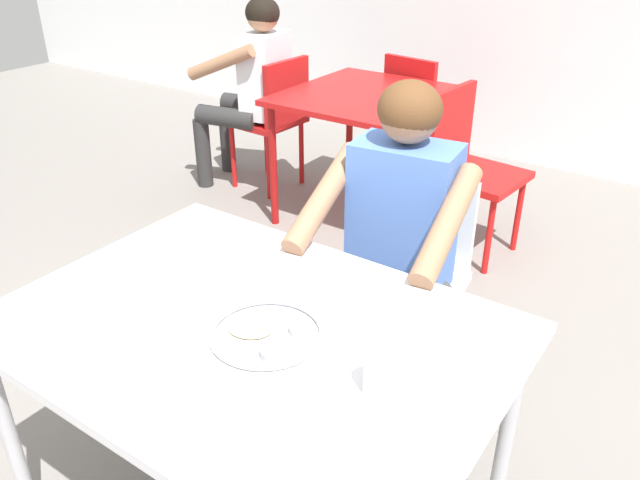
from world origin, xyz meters
name	(u,v)px	position (x,y,z in m)	size (l,w,h in m)	color
table_foreground	(251,346)	(0.05, -0.05, 0.66)	(1.28, 0.91, 0.72)	silver
thali_tray	(267,334)	(0.12, -0.06, 0.74)	(0.28, 0.28, 0.03)	#B7BABF
drinking_cup	(379,372)	(0.44, -0.08, 0.78)	(0.07, 0.07, 0.11)	silver
chair_foreground	(412,269)	(0.07, 0.84, 0.46)	(0.44, 0.47, 0.80)	silver
diner_foreground	(392,234)	(0.09, 0.62, 0.71)	(0.54, 0.58, 1.20)	#393939
table_background_red	(363,108)	(-0.84, 1.97, 0.65)	(0.79, 0.92, 0.74)	#B71414
chair_red_left	(275,114)	(-1.50, 1.99, 0.50)	(0.41, 0.42, 0.84)	#AD1515
chair_red_right	(467,161)	(-0.18, 1.92, 0.50)	(0.45, 0.45, 0.86)	red
chair_red_far	(417,112)	(-0.80, 2.58, 0.49)	(0.44, 0.45, 0.84)	#AA1415
patron_background	(252,78)	(-1.64, 1.95, 0.71)	(0.60, 0.56, 1.19)	#2A2A2A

